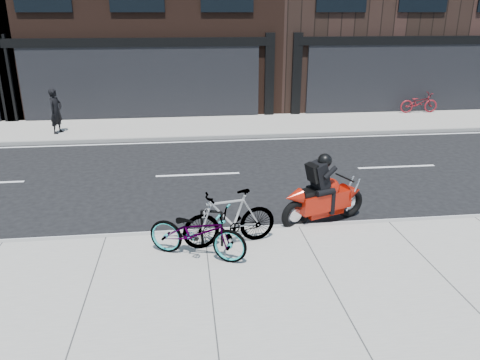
{
  "coord_description": "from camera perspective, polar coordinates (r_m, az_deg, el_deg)",
  "views": [
    {
      "loc": [
        -0.32,
        -10.77,
        4.43
      ],
      "look_at": [
        0.85,
        -1.06,
        0.9
      ],
      "focal_mm": 35.0,
      "sensor_mm": 36.0,
      "label": 1
    }
  ],
  "objects": [
    {
      "name": "pedestrian",
      "position": [
        18.78,
        -21.53,
        7.81
      ],
      "size": [
        0.59,
        0.71,
        1.65
      ],
      "primitive_type": "imported",
      "rotation": [
        0.0,
        0.0,
        1.18
      ],
      "color": "black",
      "rests_on": "sidewalk_far"
    },
    {
      "name": "sidewalk_far",
      "position": [
        19.03,
        -5.79,
        6.49
      ],
      "size": [
        60.0,
        3.5,
        0.13
      ],
      "primitive_type": "cube",
      "color": "gray",
      "rests_on": "ground"
    },
    {
      "name": "motorcycle",
      "position": [
        10.41,
        10.65,
        -1.76
      ],
      "size": [
        2.08,
        1.03,
        1.62
      ],
      "rotation": [
        0.0,
        0.0,
        0.36
      ],
      "color": "black",
      "rests_on": "ground"
    },
    {
      "name": "bicycle_front",
      "position": [
        8.64,
        -5.23,
        -6.34
      ],
      "size": [
        2.02,
        1.4,
        1.01
      ],
      "primitive_type": "imported",
      "rotation": [
        0.0,
        0.0,
        1.14
      ],
      "color": "gray",
      "rests_on": "sidewalk_near"
    },
    {
      "name": "bicycle_far",
      "position": [
        22.71,
        20.97,
        8.79
      ],
      "size": [
        1.71,
        0.61,
        0.9
      ],
      "primitive_type": "imported",
      "rotation": [
        0.0,
        0.0,
        1.56
      ],
      "color": "maroon",
      "rests_on": "sidewalk_far"
    },
    {
      "name": "bike_rack",
      "position": [
        9.05,
        -3.47,
        -5.48
      ],
      "size": [
        0.43,
        0.17,
        0.74
      ],
      "rotation": [
        0.0,
        0.0,
        -0.3
      ],
      "color": "black",
      "rests_on": "sidewalk_near"
    },
    {
      "name": "ground",
      "position": [
        11.65,
        -4.8,
        -2.57
      ],
      "size": [
        120.0,
        120.0,
        0.0
      ],
      "primitive_type": "plane",
      "color": "black",
      "rests_on": "ground"
    },
    {
      "name": "sidewalk_near",
      "position": [
        7.25,
        -3.09,
        -17.25
      ],
      "size": [
        60.0,
        6.0,
        0.13
      ],
      "primitive_type": "cube",
      "color": "gray",
      "rests_on": "ground"
    },
    {
      "name": "bicycle_rear",
      "position": [
        9.02,
        -1.28,
        -4.67
      ],
      "size": [
        1.92,
        0.88,
        1.11
      ],
      "primitive_type": "imported",
      "rotation": [
        0.0,
        0.0,
        4.91
      ],
      "color": "gray",
      "rests_on": "sidewalk_near"
    }
  ]
}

